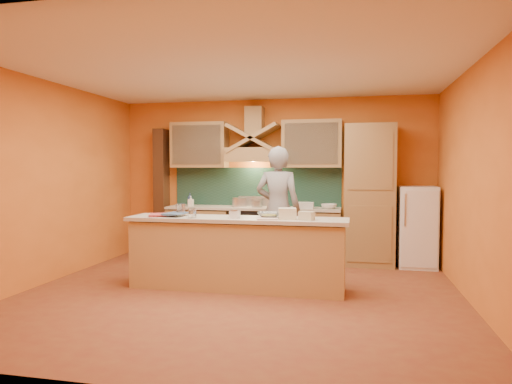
% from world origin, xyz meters
% --- Properties ---
extents(floor, '(5.50, 5.00, 0.01)m').
position_xyz_m(floor, '(0.00, 0.00, 0.00)').
color(floor, brown).
rests_on(floor, ground).
extents(ceiling, '(5.50, 5.00, 0.01)m').
position_xyz_m(ceiling, '(0.00, 0.00, 2.80)').
color(ceiling, white).
rests_on(ceiling, wall_back).
extents(wall_back, '(5.50, 0.02, 2.80)m').
position_xyz_m(wall_back, '(0.00, 2.50, 1.40)').
color(wall_back, orange).
rests_on(wall_back, floor).
extents(wall_front, '(5.50, 0.02, 2.80)m').
position_xyz_m(wall_front, '(0.00, -2.50, 1.40)').
color(wall_front, orange).
rests_on(wall_front, floor).
extents(wall_left, '(0.02, 5.00, 2.80)m').
position_xyz_m(wall_left, '(-2.75, 0.00, 1.40)').
color(wall_left, orange).
rests_on(wall_left, floor).
extents(wall_right, '(0.02, 5.00, 2.80)m').
position_xyz_m(wall_right, '(2.75, 0.00, 1.40)').
color(wall_right, orange).
rests_on(wall_right, floor).
extents(base_cabinet_left, '(1.10, 0.60, 0.86)m').
position_xyz_m(base_cabinet_left, '(-1.25, 2.20, 0.43)').
color(base_cabinet_left, '#9F7A49').
rests_on(base_cabinet_left, floor).
extents(base_cabinet_right, '(1.10, 0.60, 0.86)m').
position_xyz_m(base_cabinet_right, '(0.65, 2.20, 0.43)').
color(base_cabinet_right, '#9F7A49').
rests_on(base_cabinet_right, floor).
extents(counter_top, '(3.00, 0.62, 0.04)m').
position_xyz_m(counter_top, '(-0.30, 2.20, 0.90)').
color(counter_top, beige).
rests_on(counter_top, base_cabinet_left).
extents(stove, '(0.60, 0.58, 0.90)m').
position_xyz_m(stove, '(-0.30, 2.20, 0.45)').
color(stove, black).
rests_on(stove, floor).
extents(backsplash, '(3.00, 0.03, 0.70)m').
position_xyz_m(backsplash, '(-0.30, 2.48, 1.25)').
color(backsplash, '#18352C').
rests_on(backsplash, wall_back).
extents(range_hood, '(0.92, 0.50, 0.24)m').
position_xyz_m(range_hood, '(-0.30, 2.25, 1.82)').
color(range_hood, '#9F7A49').
rests_on(range_hood, wall_back).
extents(hood_chimney, '(0.30, 0.30, 0.50)m').
position_xyz_m(hood_chimney, '(-0.30, 2.35, 2.40)').
color(hood_chimney, '#9F7A49').
rests_on(hood_chimney, wall_back).
extents(upper_cabinet_left, '(1.00, 0.35, 0.80)m').
position_xyz_m(upper_cabinet_left, '(-1.30, 2.33, 2.00)').
color(upper_cabinet_left, '#9F7A49').
rests_on(upper_cabinet_left, wall_back).
extents(upper_cabinet_right, '(1.00, 0.35, 0.80)m').
position_xyz_m(upper_cabinet_right, '(0.70, 2.33, 2.00)').
color(upper_cabinet_right, '#9F7A49').
rests_on(upper_cabinet_right, wall_back).
extents(pantry_column, '(0.80, 0.60, 2.30)m').
position_xyz_m(pantry_column, '(1.65, 2.20, 1.15)').
color(pantry_column, '#9F7A49').
rests_on(pantry_column, floor).
extents(fridge, '(0.58, 0.60, 1.30)m').
position_xyz_m(fridge, '(2.40, 2.20, 0.65)').
color(fridge, white).
rests_on(fridge, floor).
extents(trim_column_left, '(0.20, 0.30, 2.30)m').
position_xyz_m(trim_column_left, '(-2.05, 2.35, 1.15)').
color(trim_column_left, '#472816').
rests_on(trim_column_left, floor).
extents(island_body, '(2.80, 0.55, 0.88)m').
position_xyz_m(island_body, '(-0.10, 0.30, 0.44)').
color(island_body, tan).
rests_on(island_body, floor).
extents(island_top, '(2.90, 0.62, 0.05)m').
position_xyz_m(island_top, '(-0.10, 0.30, 0.92)').
color(island_top, beige).
rests_on(island_top, island_body).
extents(person, '(0.74, 0.52, 1.92)m').
position_xyz_m(person, '(0.26, 1.46, 0.96)').
color(person, gray).
rests_on(person, floor).
extents(pot_large, '(0.29, 0.29, 0.16)m').
position_xyz_m(pot_large, '(-0.53, 2.21, 0.98)').
color(pot_large, silver).
rests_on(pot_large, stove).
extents(pot_small, '(0.22, 0.22, 0.12)m').
position_xyz_m(pot_small, '(-0.22, 2.18, 0.96)').
color(pot_small, '#B3B4BA').
rests_on(pot_small, stove).
extents(soap_bottle_a, '(0.09, 0.09, 0.18)m').
position_xyz_m(soap_bottle_a, '(-1.41, 2.14, 1.01)').
color(soap_bottle_a, white).
rests_on(soap_bottle_a, counter_top).
extents(soap_bottle_b, '(0.12, 0.12, 0.23)m').
position_xyz_m(soap_bottle_b, '(-1.45, 2.19, 1.04)').
color(soap_bottle_b, '#2F4982').
rests_on(soap_bottle_b, counter_top).
extents(bowl_back, '(0.27, 0.27, 0.08)m').
position_xyz_m(bowl_back, '(1.00, 2.12, 0.96)').
color(bowl_back, silver).
rests_on(bowl_back, counter_top).
extents(dish_rack, '(0.29, 0.23, 0.10)m').
position_xyz_m(dish_rack, '(0.61, 2.11, 0.97)').
color(dish_rack, silver).
rests_on(dish_rack, counter_top).
extents(book_lower, '(0.34, 0.39, 0.03)m').
position_xyz_m(book_lower, '(-1.28, 0.20, 0.96)').
color(book_lower, '#B54045').
rests_on(book_lower, island_top).
extents(book_upper, '(0.29, 0.37, 0.03)m').
position_xyz_m(book_upper, '(-1.06, 0.28, 0.98)').
color(book_upper, '#3D5C87').
rests_on(book_upper, island_top).
extents(jar_large, '(0.16, 0.16, 0.17)m').
position_xyz_m(jar_large, '(-0.88, 0.31, 1.03)').
color(jar_large, silver).
rests_on(jar_large, island_top).
extents(jar_small, '(0.13, 0.13, 0.13)m').
position_xyz_m(jar_small, '(-0.65, 0.13, 1.01)').
color(jar_small, white).
rests_on(jar_small, island_top).
extents(kitchen_scale, '(0.12, 0.12, 0.10)m').
position_xyz_m(kitchen_scale, '(-0.10, 0.19, 1.00)').
color(kitchen_scale, silver).
rests_on(kitchen_scale, island_top).
extents(mixing_bowl, '(0.36, 0.36, 0.07)m').
position_xyz_m(mixing_bowl, '(0.33, 0.33, 0.98)').
color(mixing_bowl, white).
rests_on(mixing_bowl, island_top).
extents(cloth, '(0.30, 0.25, 0.02)m').
position_xyz_m(cloth, '(0.34, 0.16, 0.95)').
color(cloth, beige).
rests_on(cloth, island_top).
extents(grocery_bag_a, '(0.25, 0.21, 0.14)m').
position_xyz_m(grocery_bag_a, '(0.58, 0.22, 1.02)').
color(grocery_bag_a, beige).
rests_on(grocery_bag_a, island_top).
extents(grocery_bag_b, '(0.21, 0.18, 0.11)m').
position_xyz_m(grocery_bag_b, '(0.83, 0.19, 1.00)').
color(grocery_bag_b, beige).
rests_on(grocery_bag_b, island_top).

